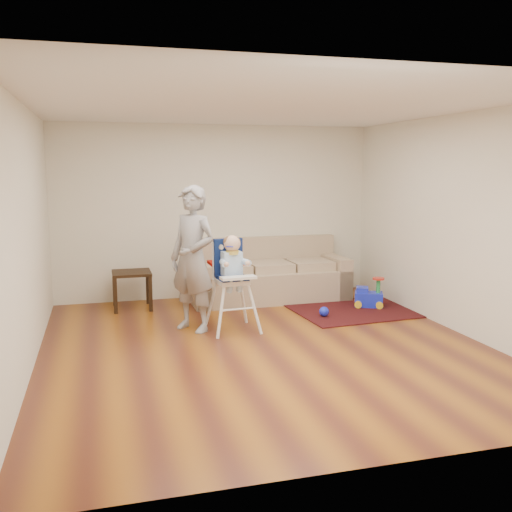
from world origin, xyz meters
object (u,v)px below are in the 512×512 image
object	(u,v)px
adult	(193,259)
high_chair	(232,285)
side_table	(132,290)
sofa	(268,270)
toy_ball	(324,312)
ride_on_toy	(369,292)

from	to	relation	value
adult	high_chair	bearing A→B (deg)	31.53
side_table	sofa	bearing A→B (deg)	1.18
toy_ball	high_chair	world-z (taller)	high_chair
sofa	adult	xyz separation A→B (m)	(-1.39, -1.38, 0.44)
side_table	high_chair	world-z (taller)	high_chair
high_chair	toy_ball	bearing A→B (deg)	6.79
sofa	side_table	world-z (taller)	sofa
side_table	toy_ball	xyz separation A→B (m)	(2.51, -1.22, -0.19)
sofa	toy_ball	size ratio (longest dim) A/B	18.05
side_table	toy_ball	bearing A→B (deg)	-25.86
toy_ball	high_chair	distance (m)	1.47
ride_on_toy	adult	size ratio (longest dim) A/B	0.24
sofa	high_chair	bearing A→B (deg)	-121.81
sofa	high_chair	world-z (taller)	high_chair
side_table	toy_ball	world-z (taller)	side_table
adult	side_table	bearing A→B (deg)	167.41
sofa	adult	size ratio (longest dim) A/B	1.34
sofa	toy_ball	distance (m)	1.39
high_chair	adult	world-z (taller)	adult
high_chair	adult	distance (m)	0.59
sofa	adult	world-z (taller)	adult
toy_ball	sofa	bearing A→B (deg)	108.79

